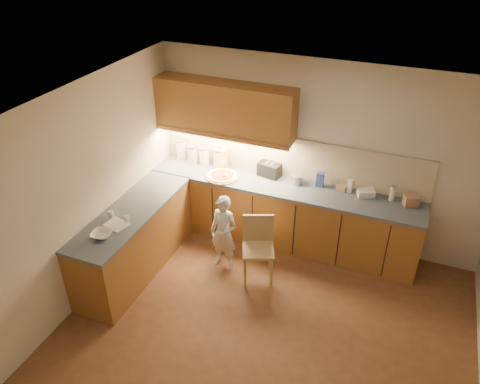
{
  "coord_description": "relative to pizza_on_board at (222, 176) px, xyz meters",
  "views": [
    {
      "loc": [
        1.13,
        -3.57,
        4.15
      ],
      "look_at": [
        -0.8,
        1.2,
        1.0
      ],
      "focal_mm": 35.0,
      "sensor_mm": 36.0,
      "label": 1
    }
  ],
  "objects": [
    {
      "name": "spice_jar_a",
      "position": [
        -0.86,
        -1.4,
        0.02
      ],
      "size": [
        0.08,
        0.08,
        0.08
      ],
      "primitive_type": "cylinder",
      "rotation": [
        0.0,
        0.0,
        0.41
      ],
      "color": "silver",
      "rests_on": "l_counter"
    },
    {
      "name": "mixing_bowl",
      "position": [
        -0.72,
        -1.77,
        0.01
      ],
      "size": [
        0.27,
        0.27,
        0.06
      ],
      "primitive_type": "imported",
      "rotation": [
        0.0,
        0.0,
        0.19
      ],
      "color": "white",
      "rests_on": "l_counter"
    },
    {
      "name": "pizza_on_board",
      "position": [
        0.0,
        0.0,
        0.0
      ],
      "size": [
        0.46,
        0.46,
        0.18
      ],
      "rotation": [
        0.0,
        0.0,
        -0.12
      ],
      "color": "tan",
      "rests_on": "l_counter"
    },
    {
      "name": "dough_cloth",
      "position": [
        -0.69,
        -1.53,
        -0.01
      ],
      "size": [
        0.3,
        0.26,
        0.02
      ],
      "primitive_type": "cube",
      "rotation": [
        0.0,
        0.0,
        -0.24
      ],
      "color": "silver",
      "rests_on": "l_counter"
    },
    {
      "name": "oil_jug",
      "position": [
        -0.09,
        0.27,
        0.13
      ],
      "size": [
        0.13,
        0.11,
        0.33
      ],
      "rotation": [
        0.0,
        0.0,
        0.34
      ],
      "color": "gold",
      "rests_on": "l_counter"
    },
    {
      "name": "white_bottle",
      "position": [
        1.72,
        0.27,
        0.07
      ],
      "size": [
        0.07,
        0.07,
        0.18
      ],
      "primitive_type": "cube",
      "rotation": [
        0.0,
        0.0,
        -0.2
      ],
      "color": "white",
      "rests_on": "l_counter"
    },
    {
      "name": "spice_jar_b",
      "position": [
        -0.62,
        -1.41,
        0.02
      ],
      "size": [
        0.07,
        0.07,
        0.08
      ],
      "primitive_type": "cylinder",
      "rotation": [
        0.0,
        0.0,
        0.19
      ],
      "color": "silver",
      "rests_on": "l_counter"
    },
    {
      "name": "upper_cabinets",
      "position": [
        -0.05,
        0.23,
        0.91
      ],
      "size": [
        1.95,
        0.36,
        0.73
      ],
      "color": "#98632C",
      "rests_on": "ground"
    },
    {
      "name": "blue_box",
      "position": [
        1.32,
        0.28,
        0.08
      ],
      "size": [
        0.1,
        0.07,
        0.2
      ],
      "primitive_type": "cube",
      "rotation": [
        0.0,
        0.0,
        0.04
      ],
      "color": "#324D96",
      "rests_on": "l_counter"
    },
    {
      "name": "toaster",
      "position": [
        0.59,
        0.28,
        0.08
      ],
      "size": [
        0.34,
        0.23,
        0.2
      ],
      "rotation": [
        0.0,
        0.0,
        -0.2
      ],
      "color": "black",
      "rests_on": "l_counter"
    },
    {
      "name": "canister_d",
      "position": [
        -0.17,
        0.28,
        0.12
      ],
      "size": [
        0.17,
        0.17,
        0.28
      ],
      "rotation": [
        0.0,
        0.0,
        0.07
      ],
      "color": "beige",
      "rests_on": "l_counter"
    },
    {
      "name": "wooden_chair",
      "position": [
        0.81,
        -0.72,
        -0.44
      ],
      "size": [
        0.51,
        0.51,
        0.87
      ],
      "rotation": [
        0.0,
        0.0,
        0.38
      ],
      "color": "tan",
      "rests_on": "ground"
    },
    {
      "name": "canister_a",
      "position": [
        -0.8,
        0.3,
        0.14
      ],
      "size": [
        0.15,
        0.15,
        0.31
      ],
      "rotation": [
        0.0,
        0.0,
        0.01
      ],
      "color": "silver",
      "rests_on": "l_counter"
    },
    {
      "name": "canister_b",
      "position": [
        -0.57,
        0.24,
        0.12
      ],
      "size": [
        0.16,
        0.16,
        0.28
      ],
      "rotation": [
        0.0,
        0.0,
        0.05
      ],
      "color": "beige",
      "rests_on": "l_counter"
    },
    {
      "name": "tall_jar",
      "position": [
        2.26,
        0.27,
        0.09
      ],
      "size": [
        0.07,
        0.07,
        0.21
      ],
      "rotation": [
        0.0,
        0.0,
        0.02
      ],
      "color": "white",
      "rests_on": "l_counter"
    },
    {
      "name": "card_box_b",
      "position": [
        2.49,
        0.24,
        0.05
      ],
      "size": [
        0.22,
        0.2,
        0.14
      ],
      "primitive_type": "cube",
      "rotation": [
        0.0,
        0.0,
        0.38
      ],
      "color": "tan",
      "rests_on": "l_counter"
    },
    {
      "name": "room",
      "position": [
        1.23,
        -1.59,
        0.74
      ],
      "size": [
        4.54,
        4.5,
        2.62
      ],
      "color": "brown",
      "rests_on": "ground"
    },
    {
      "name": "backsplash",
      "position": [
        0.85,
        0.39,
        0.27
      ],
      "size": [
        3.75,
        0.02,
        0.58
      ],
      "primitive_type": "cube",
      "color": "beige",
      "rests_on": "l_counter"
    },
    {
      "name": "l_counter",
      "position": [
        0.3,
        -0.35,
        -0.48
      ],
      "size": [
        3.77,
        2.62,
        0.92
      ],
      "color": "#98632C",
      "rests_on": "ground"
    },
    {
      "name": "canister_c",
      "position": [
        -0.4,
        0.26,
        0.12
      ],
      "size": [
        0.15,
        0.15,
        0.27
      ],
      "rotation": [
        0.0,
        0.0,
        -0.35
      ],
      "color": "white",
      "rests_on": "l_counter"
    },
    {
      "name": "card_box_a",
      "position": [
        1.62,
        0.28,
        0.03
      ],
      "size": [
        0.15,
        0.12,
        0.1
      ],
      "primitive_type": "cube",
      "rotation": [
        0.0,
        0.0,
        -0.21
      ],
      "color": "#987952",
      "rests_on": "l_counter"
    },
    {
      "name": "steel_pot",
      "position": [
        1.01,
        0.23,
        0.05
      ],
      "size": [
        0.17,
        0.17,
        0.13
      ],
      "color": "#A7A7AC",
      "rests_on": "l_counter"
    },
    {
      "name": "child",
      "position": [
        0.33,
        -0.71,
        -0.41
      ],
      "size": [
        0.42,
        0.31,
        1.06
      ],
      "primitive_type": "imported",
      "rotation": [
        0.0,
        0.0,
        -0.16
      ],
      "color": "silver",
      "rests_on": "ground"
    },
    {
      "name": "flat_pack",
      "position": [
        1.93,
        0.26,
        0.02
      ],
      "size": [
        0.26,
        0.23,
        0.09
      ],
      "primitive_type": "cube",
      "rotation": [
        0.0,
        0.0,
        0.4
      ],
      "color": "silver",
      "rests_on": "l_counter"
    }
  ]
}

